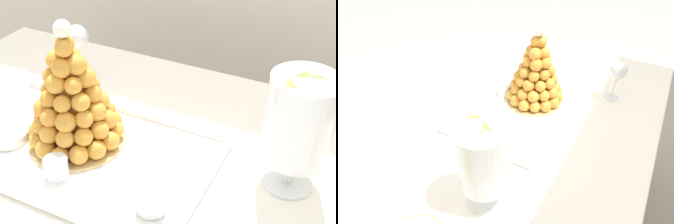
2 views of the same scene
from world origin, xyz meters
TOP-DOWN VIEW (x-y plane):
  - buffet_table at (0.00, 0.00)m, footprint 1.47×0.98m
  - serving_tray at (-0.11, -0.03)m, footprint 0.63×0.38m
  - croquembouche at (-0.14, -0.00)m, footprint 0.24×0.24m
  - dessert_cup_mid_left at (-0.11, -0.13)m, footprint 0.05×0.05m
  - dessert_cup_centre at (0.13, -0.12)m, footprint 0.06×0.06m
  - creme_brulee_ramekin at (-0.30, -0.07)m, footprint 0.10×0.10m
  - macaron_goblet at (0.36, 0.08)m, footprint 0.14×0.14m
  - wine_glass at (-0.32, 0.28)m, footprint 0.07×0.07m

SIDE VIEW (x-z plane):
  - buffet_table at x=0.00m, z-range 0.28..1.04m
  - serving_tray at x=-0.11m, z-range 0.76..0.78m
  - creme_brulee_ramekin at x=-0.30m, z-range 0.77..0.80m
  - dessert_cup_mid_left at x=-0.11m, z-range 0.77..0.82m
  - dessert_cup_centre at x=0.13m, z-range 0.77..0.82m
  - wine_glass at x=-0.32m, z-range 0.80..0.97m
  - croquembouche at x=-0.14m, z-range 0.73..1.05m
  - macaron_goblet at x=0.36m, z-range 0.79..1.08m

